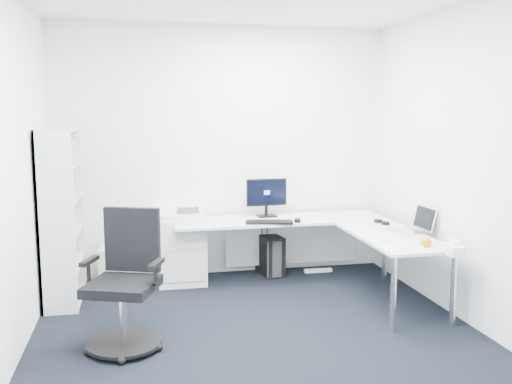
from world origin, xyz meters
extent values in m
plane|color=black|center=(0.00, 0.00, 0.00)|extent=(4.20, 4.20, 0.00)
cube|color=white|center=(0.00, 2.10, 1.35)|extent=(3.60, 0.02, 2.70)
cube|color=white|center=(0.00, -2.10, 1.35)|extent=(3.60, 0.02, 2.70)
cube|color=white|center=(-1.80, 0.00, 1.35)|extent=(0.02, 4.20, 2.70)
cube|color=white|center=(1.80, 0.00, 1.35)|extent=(0.02, 4.20, 2.70)
cube|color=silver|center=(-0.49, 1.87, 0.38)|extent=(0.49, 0.61, 0.75)
cube|color=black|center=(0.49, 1.92, 0.22)|extent=(0.26, 0.47, 0.44)
cube|color=beige|center=(-1.21, 1.84, 0.21)|extent=(0.25, 0.46, 0.42)
cube|color=white|center=(1.03, 1.86, 0.02)|extent=(0.31, 0.06, 0.04)
cube|color=black|center=(0.38, 1.50, 0.67)|extent=(0.50, 0.26, 0.02)
cube|color=black|center=(0.68, 1.50, 0.68)|extent=(0.09, 0.12, 0.03)
cube|color=white|center=(1.20, 0.72, 0.67)|extent=(0.19, 0.45, 0.01)
sphere|color=orange|center=(1.45, 0.25, 0.70)|extent=(0.09, 0.09, 0.09)
cube|color=white|center=(1.54, -0.02, 0.70)|extent=(0.13, 0.23, 0.08)
camera|label=1|loc=(-0.92, -4.05, 1.81)|focal=40.00mm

